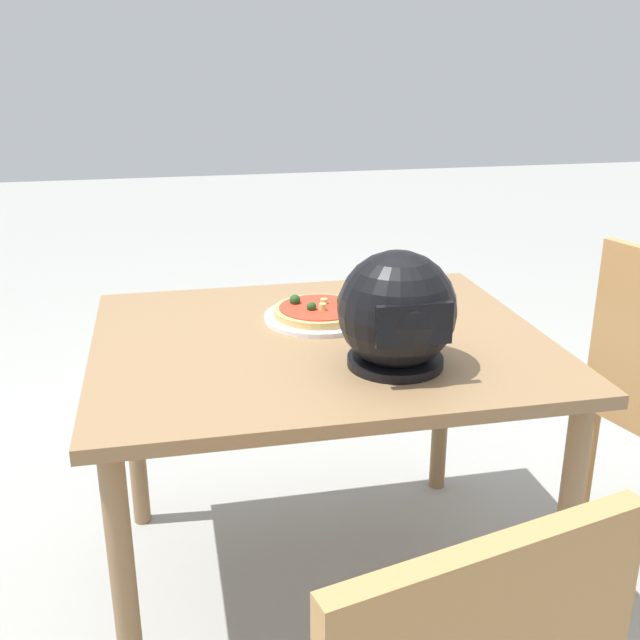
# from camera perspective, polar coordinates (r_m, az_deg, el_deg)

# --- Properties ---
(ground_plane) EXTENTS (14.00, 14.00, 0.00)m
(ground_plane) POSITION_cam_1_polar(r_m,az_deg,el_deg) (2.14, 0.02, -19.13)
(ground_plane) COLOR #9E9E99
(dining_table) EXTENTS (1.06, 0.88, 0.70)m
(dining_table) POSITION_cam_1_polar(r_m,az_deg,el_deg) (1.82, 0.02, -3.73)
(dining_table) COLOR olive
(dining_table) RESTS_ON ground
(pizza_plate) EXTENTS (0.28, 0.28, 0.01)m
(pizza_plate) POSITION_cam_1_polar(r_m,az_deg,el_deg) (1.90, -0.02, 0.24)
(pizza_plate) COLOR white
(pizza_plate) RESTS_ON dining_table
(pizza) EXTENTS (0.23, 0.23, 0.06)m
(pizza) POSITION_cam_1_polar(r_m,az_deg,el_deg) (1.90, 0.07, 0.78)
(pizza) COLOR tan
(pizza) RESTS_ON pizza_plate
(motorcycle_helmet) EXTENTS (0.25, 0.25, 0.25)m
(motorcycle_helmet) POSITION_cam_1_polar(r_m,az_deg,el_deg) (1.59, 5.86, 0.57)
(motorcycle_helmet) COLOR black
(motorcycle_helmet) RESTS_ON dining_table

